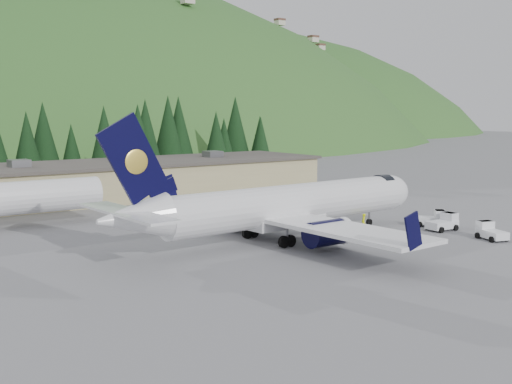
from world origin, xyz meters
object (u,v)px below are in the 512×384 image
object	(u,v)px
terminal_building	(93,181)
ramp_worker	(363,222)
airliner	(284,206)
baggage_tug_a	(444,223)
baggage_tug_c	(490,232)
baggage_tug_b	(432,219)

from	to	relation	value
terminal_building	ramp_worker	distance (m)	41.59
airliner	baggage_tug_a	bearing A→B (deg)	-21.61
baggage_tug_c	terminal_building	bearing A→B (deg)	40.47
airliner	baggage_tug_b	bearing A→B (deg)	-13.79
baggage_tug_a	baggage_tug_c	xyz separation A→B (m)	(-0.35, -5.70, -0.05)
baggage_tug_a	terminal_building	xyz separation A→B (m)	(-20.73, 44.00, 1.81)
terminal_building	baggage_tug_a	bearing A→B (deg)	-64.78
baggage_tug_a	terminal_building	distance (m)	48.68
baggage_tug_a	terminal_building	size ratio (longest dim) A/B	0.05
airliner	baggage_tug_a	size ratio (longest dim) A/B	10.75
baggage_tug_a	baggage_tug_c	world-z (taller)	baggage_tug_a
baggage_tug_b	baggage_tug_c	xyz separation A→B (m)	(-1.30, -7.99, -0.03)
baggage_tug_a	airliner	bearing A→B (deg)	163.19
airliner	ramp_worker	world-z (taller)	airliner
baggage_tug_a	baggage_tug_c	bearing A→B (deg)	-90.82
airliner	terminal_building	bearing A→B (deg)	93.82
airliner	baggage_tug_a	world-z (taller)	airliner
ramp_worker	baggage_tug_c	bearing A→B (deg)	85.30
baggage_tug_b	baggage_tug_a	bearing A→B (deg)	-68.33
airliner	baggage_tug_a	distance (m)	18.01
airliner	baggage_tug_c	xyz separation A→B (m)	(16.45, -11.67, -2.54)
baggage_tug_a	baggage_tug_b	world-z (taller)	baggage_tug_a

